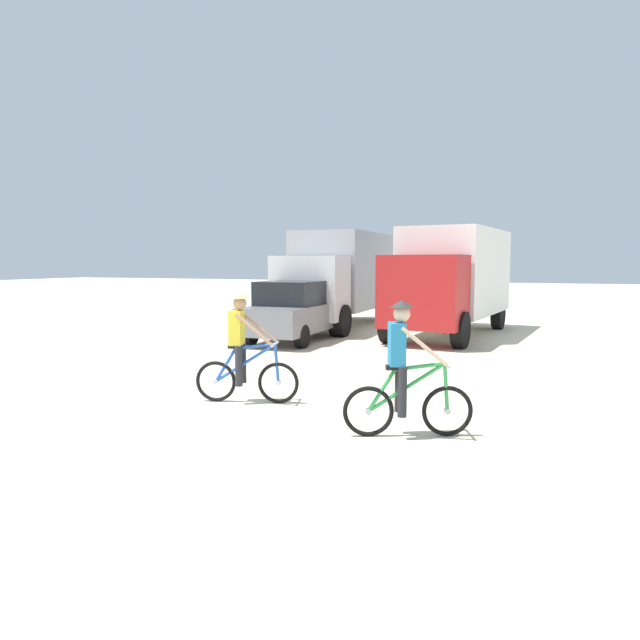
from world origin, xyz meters
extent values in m
plane|color=beige|center=(0.00, 0.00, 0.00)|extent=(120.00, 120.00, 0.00)
cube|color=#9E9EA3|center=(-1.86, 13.10, 2.00)|extent=(2.43, 5.22, 2.70)
cube|color=silver|center=(-1.89, 9.70, 1.50)|extent=(2.21, 1.51, 2.00)
cube|color=black|center=(-1.89, 9.00, 1.85)|extent=(2.02, 0.09, 0.80)
cylinder|color=black|center=(-0.86, 9.79, 0.50)|extent=(0.33, 1.00, 1.00)
cylinder|color=black|center=(-2.90, 9.80, 0.50)|extent=(0.33, 1.00, 1.00)
cylinder|color=black|center=(-0.83, 14.78, 0.50)|extent=(0.33, 1.00, 1.00)
cylinder|color=black|center=(-2.87, 14.79, 0.50)|extent=(0.33, 1.00, 1.00)
cube|color=white|center=(2.28, 12.09, 2.00)|extent=(3.04, 5.46, 2.70)
cube|color=#B21E1E|center=(1.85, 8.72, 1.50)|extent=(2.37, 1.77, 2.00)
cube|color=black|center=(1.77, 8.02, 1.85)|extent=(2.02, 0.33, 0.80)
cylinder|color=black|center=(2.88, 8.69, 0.50)|extent=(0.44, 1.03, 1.00)
cylinder|color=black|center=(0.86, 8.94, 0.50)|extent=(0.44, 1.03, 1.00)
cylinder|color=black|center=(3.51, 13.64, 0.50)|extent=(0.44, 1.03, 1.00)
cylinder|color=black|center=(1.48, 13.89, 0.50)|extent=(0.44, 1.03, 1.00)
cube|color=slate|center=(-1.86, 8.47, 0.70)|extent=(1.79, 4.21, 0.76)
cube|color=black|center=(-1.86, 8.32, 1.42)|extent=(1.62, 2.11, 0.68)
cylinder|color=black|center=(-2.63, 9.78, 0.32)|extent=(0.22, 0.64, 0.64)
cylinder|color=black|center=(-1.07, 9.77, 0.32)|extent=(0.22, 0.64, 0.64)
cylinder|color=black|center=(-2.65, 7.17, 0.32)|extent=(0.22, 0.64, 0.64)
cylinder|color=black|center=(-1.09, 7.16, 0.32)|extent=(0.22, 0.64, 0.64)
torus|color=black|center=(0.89, 1.58, 0.34)|extent=(0.67, 0.24, 0.68)
cylinder|color=silver|center=(0.89, 1.58, 0.34)|extent=(0.10, 0.10, 0.08)
torus|color=black|center=(-0.12, 1.31, 0.34)|extent=(0.67, 0.24, 0.68)
cylinder|color=silver|center=(-0.12, 1.31, 0.34)|extent=(0.10, 0.10, 0.08)
cylinder|color=blue|center=(0.36, 1.44, 0.66)|extent=(1.00, 0.32, 0.68)
cylinder|color=blue|center=(0.53, 1.49, 0.94)|extent=(0.65, 0.22, 0.13)
cylinder|color=blue|center=(0.05, 1.36, 0.62)|extent=(0.39, 0.15, 0.59)
cylinder|color=blue|center=(0.87, 1.58, 0.66)|extent=(0.11, 0.07, 0.64)
cylinder|color=silver|center=(0.84, 1.57, 0.98)|extent=(0.17, 0.51, 0.04)
cube|color=black|center=(0.21, 1.40, 0.93)|extent=(0.26, 0.18, 0.06)
cube|color=gold|center=(0.23, 1.41, 1.24)|extent=(0.28, 0.36, 0.56)
sphere|color=#A87A5B|center=(0.29, 1.42, 1.64)|extent=(0.22, 0.22, 0.22)
cone|color=tan|center=(0.29, 1.42, 1.77)|extent=(0.32, 0.32, 0.10)
cylinder|color=#26262B|center=(0.26, 1.55, 0.63)|extent=(0.12, 0.12, 0.66)
cylinder|color=#26262B|center=(0.32, 1.30, 0.63)|extent=(0.12, 0.12, 0.66)
cylinder|color=#A87A5B|center=(0.51, 1.67, 1.23)|extent=(0.61, 0.25, 0.53)
cylinder|color=#A87A5B|center=(0.60, 1.32, 1.23)|extent=(0.63, 0.17, 0.53)
torus|color=black|center=(3.74, 0.82, 0.34)|extent=(0.65, 0.31, 0.68)
cylinder|color=silver|center=(3.74, 0.82, 0.34)|extent=(0.10, 0.10, 0.08)
torus|color=black|center=(2.77, 0.43, 0.34)|extent=(0.65, 0.31, 0.68)
cylinder|color=silver|center=(2.77, 0.43, 0.34)|extent=(0.10, 0.10, 0.08)
cylinder|color=green|center=(3.23, 0.61, 0.66)|extent=(0.97, 0.44, 0.68)
cylinder|color=green|center=(3.39, 0.68, 0.94)|extent=(0.63, 0.30, 0.13)
cylinder|color=green|center=(2.93, 0.49, 0.62)|extent=(0.38, 0.19, 0.59)
cylinder|color=green|center=(3.72, 0.81, 0.66)|extent=(0.11, 0.08, 0.64)
cylinder|color=silver|center=(3.70, 0.80, 0.98)|extent=(0.23, 0.49, 0.04)
cube|color=black|center=(3.09, 0.56, 0.93)|extent=(0.27, 0.20, 0.06)
cube|color=teal|center=(3.11, 0.56, 1.24)|extent=(0.31, 0.37, 0.56)
sphere|color=beige|center=(3.16, 0.59, 1.64)|extent=(0.22, 0.22, 0.22)
cone|color=#333333|center=(3.16, 0.59, 1.77)|extent=(0.32, 0.32, 0.10)
cylinder|color=#26262B|center=(3.11, 0.71, 0.63)|extent=(0.12, 0.12, 0.66)
cylinder|color=#26262B|center=(3.21, 0.47, 0.63)|extent=(0.12, 0.12, 0.66)
cylinder|color=beige|center=(3.35, 0.86, 1.23)|extent=(0.59, 0.32, 0.53)
cylinder|color=beige|center=(3.49, 0.52, 1.23)|extent=(0.61, 0.25, 0.53)
camera|label=1|loc=(4.83, -6.57, 2.31)|focal=31.55mm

